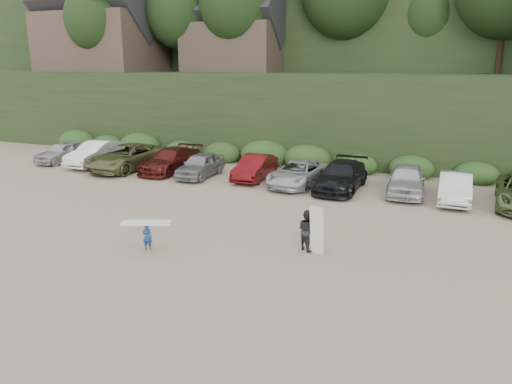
% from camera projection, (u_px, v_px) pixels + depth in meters
% --- Properties ---
extents(ground, '(120.00, 120.00, 0.00)m').
position_uv_depth(ground, '(254.00, 246.00, 19.14)').
color(ground, tan).
rests_on(ground, ground).
extents(hillside_backdrop, '(90.00, 41.50, 28.00)m').
position_uv_depth(hillside_backdrop, '(398.00, 15.00, 48.37)').
color(hillside_backdrop, black).
rests_on(hillside_backdrop, ground).
extents(parked_cars, '(36.66, 6.49, 1.65)m').
position_uv_depth(parked_cars, '(297.00, 172.00, 28.38)').
color(parked_cars, '#AEADB2').
rests_on(parked_cars, ground).
extents(child_surfer, '(1.89, 1.20, 1.10)m').
position_uv_depth(child_surfer, '(147.00, 231.00, 18.59)').
color(child_surfer, navy).
rests_on(child_surfer, ground).
extents(adult_surfer, '(1.23, 0.95, 1.84)m').
position_uv_depth(adult_surfer, '(308.00, 230.00, 18.52)').
color(adult_surfer, black).
rests_on(adult_surfer, ground).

